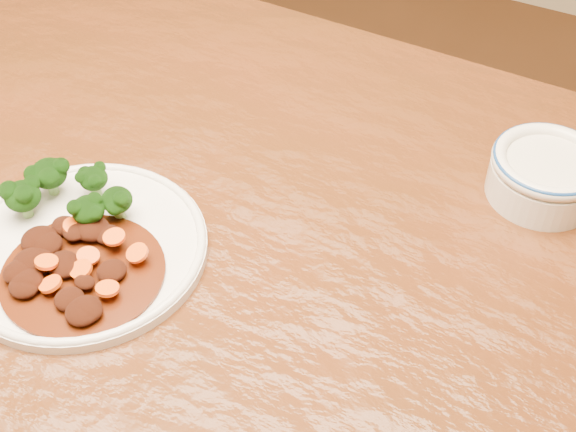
% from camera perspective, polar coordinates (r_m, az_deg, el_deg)
% --- Properties ---
extents(dining_table, '(1.52, 0.94, 0.75)m').
position_cam_1_polar(dining_table, '(0.93, -7.97, -3.79)').
color(dining_table, '#4F220D').
rests_on(dining_table, ground).
extents(dinner_plate, '(0.26, 0.26, 0.02)m').
position_cam_1_polar(dinner_plate, '(0.85, -14.38, -2.20)').
color(dinner_plate, white).
rests_on(dinner_plate, dining_table).
extents(broccoli_florets, '(0.12, 0.09, 0.04)m').
position_cam_1_polar(broccoli_florets, '(0.88, -15.45, 1.70)').
color(broccoli_florets, '#6FA052').
rests_on(broccoli_florets, dinner_plate).
extents(mince_stew, '(0.16, 0.16, 0.03)m').
position_cam_1_polar(mince_stew, '(0.82, -15.58, -3.43)').
color(mince_stew, '#461A07').
rests_on(mince_stew, dinner_plate).
extents(dip_bowl, '(0.12, 0.12, 0.06)m').
position_cam_1_polar(dip_bowl, '(0.92, 17.86, 2.96)').
color(dip_bowl, silver).
rests_on(dip_bowl, dining_table).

